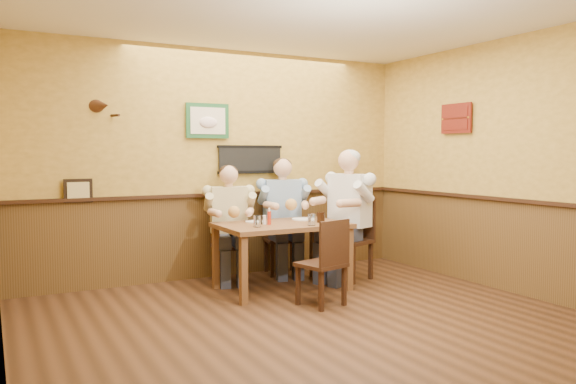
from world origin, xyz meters
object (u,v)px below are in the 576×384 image
chair_near_side (321,262)px  cola_tumbler (321,217)px  diner_white_elder (350,222)px  salt_shaker (264,220)px  water_glass_left (257,221)px  chair_back_right (282,238)px  diner_blue_polo (282,222)px  hot_sauce_bottle (269,217)px  water_glass_mid (312,220)px  pepper_shaker (260,220)px  dining_table (282,231)px  diner_tan_shirt (229,229)px  chair_right_end (349,239)px  chair_back_left (229,244)px

chair_near_side → cola_tumbler: (0.37, 0.61, 0.37)m
diner_white_elder → salt_shaker: bearing=-106.8°
diner_white_elder → water_glass_left: 1.36m
chair_back_right → chair_near_side: 1.54m
cola_tumbler → salt_shaker: size_ratio=1.17×
diner_blue_polo → hot_sauce_bottle: size_ratio=7.96×
water_glass_left → water_glass_mid: size_ratio=0.97×
cola_tumbler → diner_blue_polo: bearing=91.9°
diner_blue_polo → pepper_shaker: 0.97m
dining_table → water_glass_mid: 0.41m
diner_blue_polo → salt_shaker: diner_blue_polo is taller
diner_tan_shirt → hot_sauce_bottle: bearing=-62.9°
chair_near_side → water_glass_mid: size_ratio=6.97×
diner_tan_shirt → pepper_shaker: diner_tan_shirt is taller
chair_near_side → chair_right_end: bearing=-151.9°
salt_shaker → chair_near_side: bearing=-70.9°
dining_table → chair_back_right: bearing=62.3°
diner_white_elder → hot_sauce_bottle: (-1.14, -0.11, 0.13)m
chair_near_side → diner_tan_shirt: diner_tan_shirt is taller
chair_right_end → diner_blue_polo: (-0.57, 0.67, 0.16)m
diner_blue_polo → water_glass_left: diner_blue_polo is taller
chair_back_right → chair_back_left: bearing=-163.3°
pepper_shaker → salt_shaker: bearing=-29.9°
diner_blue_polo → water_glass_left: bearing=-116.7°
chair_back_right → hot_sauce_bottle: (-0.57, -0.78, 0.37)m
chair_back_right → diner_blue_polo: bearing=0.0°
diner_blue_polo → water_glass_mid: 1.09m
water_glass_left → hot_sauce_bottle: size_ratio=0.74×
chair_right_end → water_glass_mid: chair_right_end is taller
dining_table → salt_shaker: (-0.22, -0.01, 0.14)m
chair_back_right → hot_sauce_bottle: size_ratio=5.57×
dining_table → chair_right_end: 0.97m
water_glass_left → cola_tumbler: size_ratio=1.05×
chair_right_end → water_glass_mid: bearing=-83.1°
water_glass_left → chair_near_side: bearing=-54.6°
diner_blue_polo → chair_right_end: bearing=-35.9°
chair_right_end → chair_back_right: bearing=-159.7°
chair_right_end → hot_sauce_bottle: (-1.14, -0.11, 0.34)m
diner_tan_shirt → diner_blue_polo: size_ratio=0.95×
diner_tan_shirt → water_glass_left: size_ratio=10.21×
salt_shaker → pepper_shaker: (-0.04, 0.02, 0.00)m
chair_right_end → water_glass_left: (-1.33, -0.23, 0.32)m
diner_white_elder → cola_tumbler: size_ratio=12.09×
salt_shaker → water_glass_mid: bearing=-37.9°
diner_white_elder → water_glass_left: (-1.33, -0.23, 0.11)m
hot_sauce_bottle → chair_back_left: bearing=102.9°
water_glass_mid → diner_tan_shirt: bearing=118.2°
chair_back_right → water_glass_left: size_ratio=7.55×
hot_sauce_bottle → water_glass_mid: bearing=-36.0°
chair_near_side → water_glass_mid: 0.60m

